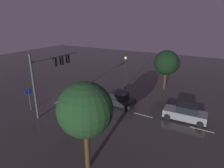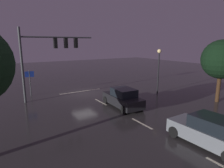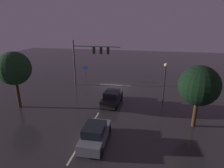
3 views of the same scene
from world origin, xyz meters
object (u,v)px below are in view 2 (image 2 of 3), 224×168
route_sign (30,78)px  car_approaching (123,98)px  traffic_signal_assembly (49,50)px  car_distant (209,132)px  tree_left_near (222,60)px  street_lamp_left_kerb (159,63)px

route_sign → car_approaching: bearing=127.1°
traffic_signal_assembly → car_distant: traffic_signal_assembly is taller
car_approaching → tree_left_near: bearing=157.9°
tree_left_near → car_approaching: bearing=-22.1°
car_distant → street_lamp_left_kerb: street_lamp_left_kerb is taller
traffic_signal_assembly → car_approaching: bearing=127.4°
car_distant → tree_left_near: (-8.40, -4.42, 3.26)m
traffic_signal_assembly → car_distant: 15.29m
street_lamp_left_kerb → tree_left_near: size_ratio=0.83×
route_sign → tree_left_near: (-14.85, 11.72, 2.12)m
tree_left_near → route_sign: bearing=-38.3°
route_sign → tree_left_near: tree_left_near is taller
car_approaching → car_distant: same height
traffic_signal_assembly → tree_left_near: 16.30m
route_sign → tree_left_near: bearing=141.7°
traffic_signal_assembly → car_approaching: (-4.59, 6.00, -4.05)m
traffic_signal_assembly → street_lamp_left_kerb: bearing=159.0°
traffic_signal_assembly → tree_left_near: traffic_signal_assembly is taller
car_distant → route_sign: (6.45, -16.14, 1.14)m
traffic_signal_assembly → route_sign: (1.63, -2.21, -2.91)m
car_distant → tree_left_near: size_ratio=0.75×
traffic_signal_assembly → car_distant: (-4.82, 13.93, -4.05)m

